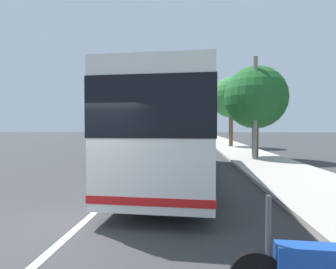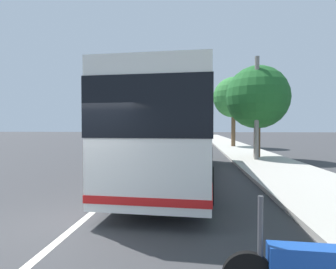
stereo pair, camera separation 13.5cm
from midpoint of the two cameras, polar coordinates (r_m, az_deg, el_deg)
ground_plane at (r=5.91m, az=-19.96°, el=-18.60°), size 220.00×220.00×0.00m
sidewalk_curb at (r=15.69m, az=19.79°, el=-5.73°), size 110.00×3.60×0.14m
lane_divider_line at (r=15.35m, az=-4.00°, el=-6.05°), size 110.00×0.16×0.01m
coach_bus at (r=10.92m, az=2.14°, el=1.30°), size 11.83×3.25×3.45m
motorcycle_nearest_curb at (r=3.80m, az=30.61°, el=-23.00°), size 0.30×2.30×1.25m
car_side_street at (r=41.94m, az=4.57°, el=-0.24°), size 4.73×1.91×1.56m
car_oncoming at (r=33.61m, az=-2.59°, el=-0.78°), size 4.02×1.83×1.41m
car_ahead_same_lane at (r=32.33m, az=5.12°, el=-0.76°), size 4.15×2.03×1.56m
roadside_tree_mid_block at (r=18.05m, az=17.67°, el=7.38°), size 3.92×3.92×5.87m
roadside_tree_far_block at (r=28.07m, az=12.95°, el=7.53°), size 4.02×4.02×7.03m
utility_pole at (r=16.82m, az=17.56°, el=5.05°), size 0.26×0.26×6.16m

